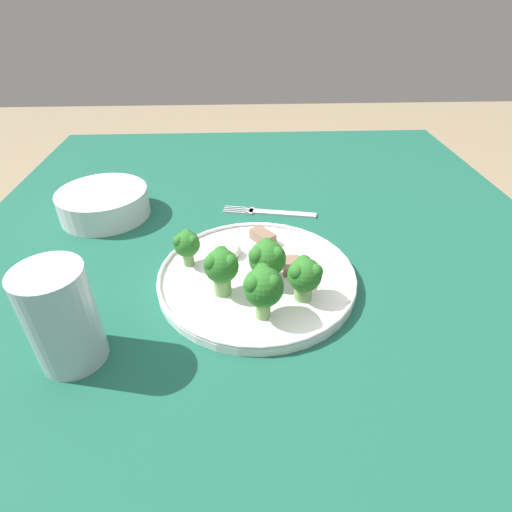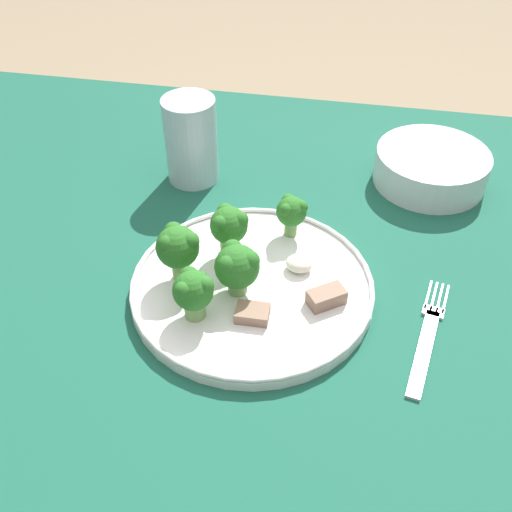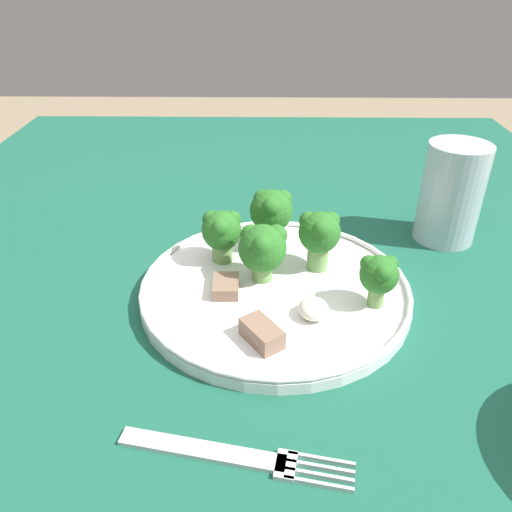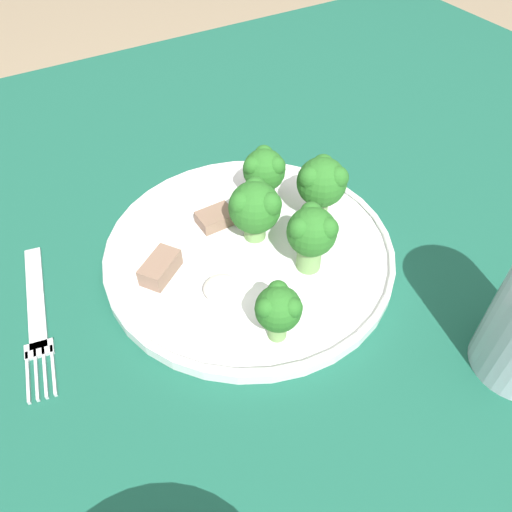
% 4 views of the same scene
% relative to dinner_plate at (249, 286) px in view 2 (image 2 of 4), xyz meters
% --- Properties ---
extents(table, '(1.37, 1.02, 0.77)m').
position_rel_dinner_plate_xyz_m(table, '(0.00, -0.01, -0.10)').
color(table, '#195642').
rests_on(table, ground_plane).
extents(dinner_plate, '(0.29, 0.29, 0.02)m').
position_rel_dinner_plate_xyz_m(dinner_plate, '(0.00, 0.00, 0.00)').
color(dinner_plate, white).
rests_on(dinner_plate, table).
extents(fork, '(0.05, 0.18, 0.00)m').
position_rel_dinner_plate_xyz_m(fork, '(0.21, -0.03, -0.01)').
color(fork, silver).
rests_on(fork, table).
extents(cream_bowl, '(0.16, 0.16, 0.05)m').
position_rel_dinner_plate_xyz_m(cream_bowl, '(0.21, 0.27, 0.01)').
color(cream_bowl, silver).
rests_on(cream_bowl, table).
extents(drinking_glass, '(0.08, 0.08, 0.13)m').
position_rel_dinner_plate_xyz_m(drinking_glass, '(-0.13, 0.22, 0.05)').
color(drinking_glass, '#B2C1CC').
rests_on(drinking_glass, table).
extents(broccoli_floret_near_rim_left, '(0.05, 0.05, 0.06)m').
position_rel_dinner_plate_xyz_m(broccoli_floret_near_rim_left, '(-0.01, -0.01, 0.04)').
color(broccoli_floret_near_rim_left, '#709E56').
rests_on(broccoli_floret_near_rim_left, dinner_plate).
extents(broccoli_floret_center_left, '(0.05, 0.05, 0.07)m').
position_rel_dinner_plate_xyz_m(broccoli_floret_center_left, '(-0.08, -0.00, 0.05)').
color(broccoli_floret_center_left, '#709E56').
rests_on(broccoli_floret_center_left, dinner_plate).
extents(broccoli_floret_back_left, '(0.05, 0.05, 0.07)m').
position_rel_dinner_plate_xyz_m(broccoli_floret_back_left, '(-0.03, 0.05, 0.05)').
color(broccoli_floret_back_left, '#709E56').
rests_on(broccoli_floret_back_left, dinner_plate).
extents(broccoli_floret_front_left, '(0.04, 0.04, 0.06)m').
position_rel_dinner_plate_xyz_m(broccoli_floret_front_left, '(0.03, 0.10, 0.04)').
color(broccoli_floret_front_left, '#709E56').
rests_on(broccoli_floret_front_left, dinner_plate).
extents(broccoli_floret_center_back, '(0.05, 0.05, 0.06)m').
position_rel_dinner_plate_xyz_m(broccoli_floret_center_back, '(-0.05, -0.06, 0.04)').
color(broccoli_floret_center_back, '#709E56').
rests_on(broccoli_floret_center_back, dinner_plate).
extents(meat_slice_front_slice, '(0.05, 0.04, 0.02)m').
position_rel_dinner_plate_xyz_m(meat_slice_front_slice, '(0.09, -0.01, 0.01)').
color(meat_slice_front_slice, '#846651').
rests_on(meat_slice_front_slice, dinner_plate).
extents(meat_slice_middle_slice, '(0.04, 0.03, 0.01)m').
position_rel_dinner_plate_xyz_m(meat_slice_middle_slice, '(0.01, -0.05, 0.01)').
color(meat_slice_middle_slice, '#846651').
rests_on(meat_slice_middle_slice, dinner_plate).
extents(sauce_dollop, '(0.03, 0.03, 0.02)m').
position_rel_dinner_plate_xyz_m(sauce_dollop, '(0.05, 0.04, 0.01)').
color(sauce_dollop, silver).
rests_on(sauce_dollop, dinner_plate).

